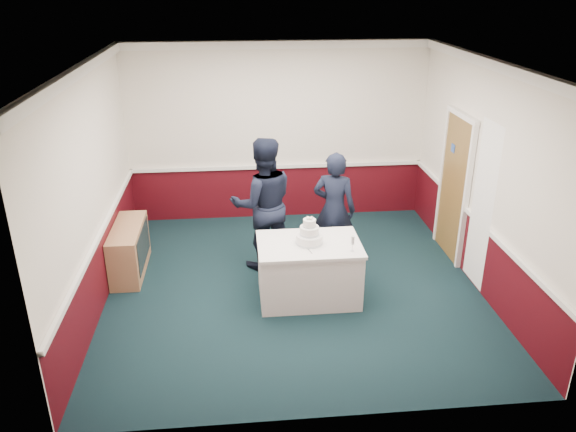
{
  "coord_description": "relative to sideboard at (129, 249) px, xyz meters",
  "views": [
    {
      "loc": [
        -0.73,
        -6.66,
        3.94
      ],
      "look_at": [
        -0.08,
        -0.1,
        1.1
      ],
      "focal_mm": 35.0,
      "sensor_mm": 36.0,
      "label": 1
    }
  ],
  "objects": [
    {
      "name": "champagne_flute",
      "position": [
        2.95,
        -1.21,
        0.58
      ],
      "size": [
        0.05,
        0.05,
        0.21
      ],
      "color": "silver",
      "rests_on": "cake_table"
    },
    {
      "name": "room_shell",
      "position": [
        2.36,
        -0.04,
        1.62
      ],
      "size": [
        5.0,
        5.0,
        3.0
      ],
      "color": "silver",
      "rests_on": "ground"
    },
    {
      "name": "person_woman",
      "position": [
        2.93,
        -0.01,
        0.5
      ],
      "size": [
        0.73,
        0.61,
        1.7
      ],
      "primitive_type": "imported",
      "rotation": [
        0.0,
        0.0,
        2.76
      ],
      "color": "black",
      "rests_on": "ground"
    },
    {
      "name": "cake_knife",
      "position": [
        2.42,
        -1.13,
        0.44
      ],
      "size": [
        0.07,
        0.22,
        0.0
      ],
      "primitive_type": "cube",
      "rotation": [
        0.0,
        0.0,
        0.26
      ],
      "color": "silver",
      "rests_on": "cake_table"
    },
    {
      "name": "wedding_cake",
      "position": [
        2.45,
        -0.93,
        0.55
      ],
      "size": [
        0.35,
        0.35,
        0.36
      ],
      "color": "white",
      "rests_on": "cake_table"
    },
    {
      "name": "cake_table",
      "position": [
        2.45,
        -0.93,
        0.05
      ],
      "size": [
        1.32,
        0.92,
        0.79
      ],
      "color": "white",
      "rests_on": "ground"
    },
    {
      "name": "person_man",
      "position": [
        1.92,
        0.02,
        0.61
      ],
      "size": [
        1.02,
        0.84,
        1.93
      ],
      "primitive_type": "imported",
      "rotation": [
        0.0,
        0.0,
        3.26
      ],
      "color": "black",
      "rests_on": "ground"
    },
    {
      "name": "sideboard",
      "position": [
        0.0,
        0.0,
        0.0
      ],
      "size": [
        0.41,
        1.2,
        0.7
      ],
      "color": "#AD7A54",
      "rests_on": "ground"
    },
    {
      "name": "ground",
      "position": [
        2.28,
        -0.66,
        -0.35
      ],
      "size": [
        5.0,
        5.0,
        0.0
      ],
      "primitive_type": "plane",
      "color": "black",
      "rests_on": "ground"
    }
  ]
}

